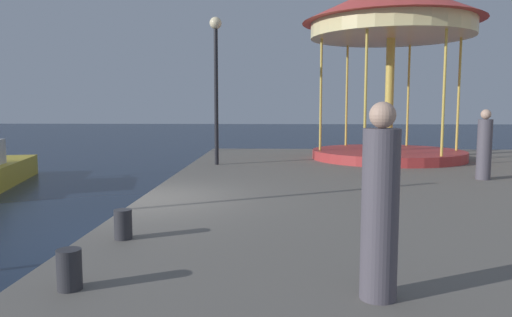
{
  "coord_description": "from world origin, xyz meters",
  "views": [
    {
      "loc": [
        2.65,
        -9.23,
        2.59
      ],
      "look_at": [
        2.13,
        3.07,
        1.26
      ],
      "focal_mm": 34.48,
      "sensor_mm": 36.0,
      "label": 1
    }
  ],
  "objects_px": {
    "carousel": "(391,26)",
    "lamp_post_mid_promenade": "(216,65)",
    "bollard_center": "(123,224)",
    "person_far_corner": "(380,208)",
    "bollard_south": "(69,269)",
    "person_by_the_water": "(484,147)"
  },
  "relations": [
    {
      "from": "carousel",
      "to": "person_by_the_water",
      "type": "relative_size",
      "value": 3.43
    },
    {
      "from": "lamp_post_mid_promenade",
      "to": "person_far_corner",
      "type": "bearing_deg",
      "value": -74.99
    },
    {
      "from": "lamp_post_mid_promenade",
      "to": "bollard_center",
      "type": "bearing_deg",
      "value": -91.61
    },
    {
      "from": "bollard_center",
      "to": "person_by_the_water",
      "type": "relative_size",
      "value": 0.24
    },
    {
      "from": "carousel",
      "to": "person_far_corner",
      "type": "bearing_deg",
      "value": -102.91
    },
    {
      "from": "lamp_post_mid_promenade",
      "to": "bollard_south",
      "type": "xyz_separation_m",
      "value": [
        -0.19,
        -10.23,
        -2.8
      ]
    },
    {
      "from": "lamp_post_mid_promenade",
      "to": "bollard_south",
      "type": "distance_m",
      "value": 10.61
    },
    {
      "from": "person_far_corner",
      "to": "carousel",
      "type": "bearing_deg",
      "value": 77.09
    },
    {
      "from": "person_far_corner",
      "to": "bollard_center",
      "type": "bearing_deg",
      "value": 147.33
    },
    {
      "from": "person_by_the_water",
      "to": "bollard_center",
      "type": "bearing_deg",
      "value": -141.31
    },
    {
      "from": "carousel",
      "to": "bollard_south",
      "type": "distance_m",
      "value": 13.96
    },
    {
      "from": "bollard_center",
      "to": "person_by_the_water",
      "type": "xyz_separation_m",
      "value": [
        7.08,
        5.67,
        0.59
      ]
    },
    {
      "from": "bollard_center",
      "to": "bollard_south",
      "type": "relative_size",
      "value": 1.0
    },
    {
      "from": "lamp_post_mid_promenade",
      "to": "person_by_the_water",
      "type": "xyz_separation_m",
      "value": [
        6.84,
        -2.74,
        -2.2
      ]
    },
    {
      "from": "bollard_center",
      "to": "lamp_post_mid_promenade",
      "type": "bearing_deg",
      "value": 88.39
    },
    {
      "from": "bollard_south",
      "to": "person_by_the_water",
      "type": "relative_size",
      "value": 0.24
    },
    {
      "from": "carousel",
      "to": "bollard_center",
      "type": "bearing_deg",
      "value": -119.58
    },
    {
      "from": "carousel",
      "to": "person_far_corner",
      "type": "xyz_separation_m",
      "value": [
        -2.78,
        -12.12,
        -3.53
      ]
    },
    {
      "from": "carousel",
      "to": "lamp_post_mid_promenade",
      "type": "distance_m",
      "value": 5.99
    },
    {
      "from": "lamp_post_mid_promenade",
      "to": "person_far_corner",
      "type": "height_order",
      "value": "lamp_post_mid_promenade"
    },
    {
      "from": "bollard_south",
      "to": "person_far_corner",
      "type": "relative_size",
      "value": 0.22
    },
    {
      "from": "bollard_center",
      "to": "person_far_corner",
      "type": "relative_size",
      "value": 0.22
    }
  ]
}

